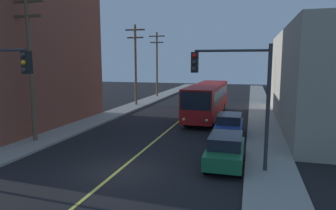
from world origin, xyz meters
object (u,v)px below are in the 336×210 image
(utility_pole_near, at_px, (30,61))
(utility_pole_mid, at_px, (136,61))
(traffic_signal_right_corner, at_px, (235,83))
(utility_pole_far, at_px, (157,61))
(parked_car_blue, at_px, (229,125))
(city_bus, at_px, (208,99))
(parked_car_green, at_px, (225,149))

(utility_pole_near, relative_size, utility_pole_mid, 1.00)
(utility_pole_near, height_order, traffic_signal_right_corner, utility_pole_near)
(utility_pole_far, bearing_deg, parked_car_blue, -60.56)
(city_bus, bearing_deg, parked_car_blue, -69.62)
(utility_pole_mid, xyz_separation_m, traffic_signal_right_corner, (12.70, -19.40, -1.07))
(parked_car_green, xyz_separation_m, utility_pole_mid, (-12.29, 18.74, 4.54))
(city_bus, relative_size, traffic_signal_right_corner, 2.03)
(parked_car_blue, distance_m, utility_pole_near, 14.10)
(parked_car_green, distance_m, parked_car_blue, 6.23)
(city_bus, xyz_separation_m, utility_pole_far, (-9.75, 14.92, 3.56))
(utility_pole_mid, xyz_separation_m, utility_pole_far, (-0.26, 9.29, -0.00))
(utility_pole_mid, relative_size, traffic_signal_right_corner, 1.58)
(utility_pole_near, bearing_deg, utility_pole_mid, 89.02)
(utility_pole_mid, bearing_deg, parked_car_blue, -46.08)
(parked_car_green, xyz_separation_m, utility_pole_far, (-12.54, 28.02, 4.53))
(city_bus, distance_m, parked_car_blue, 7.40)
(parked_car_blue, relative_size, utility_pole_far, 0.47)
(city_bus, relative_size, utility_pole_mid, 1.29)
(parked_car_green, height_order, parked_car_blue, same)
(city_bus, bearing_deg, traffic_signal_right_corner, -76.87)
(traffic_signal_right_corner, bearing_deg, utility_pole_near, 171.98)
(utility_pole_near, xyz_separation_m, utility_pole_far, (0.04, 26.86, -0.02))
(parked_car_blue, bearing_deg, utility_pole_mid, 133.92)
(utility_pole_far, distance_m, traffic_signal_right_corner, 31.50)
(utility_pole_near, bearing_deg, parked_car_green, -5.29)
(parked_car_green, distance_m, traffic_signal_right_corner, 3.55)
(parked_car_blue, height_order, utility_pole_far, utility_pole_far)
(parked_car_green, bearing_deg, utility_pole_mid, 123.26)
(city_bus, height_order, utility_pole_far, utility_pole_far)
(utility_pole_mid, distance_m, traffic_signal_right_corner, 23.21)
(utility_pole_near, distance_m, traffic_signal_right_corner, 13.18)
(traffic_signal_right_corner, bearing_deg, parked_car_blue, 95.46)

